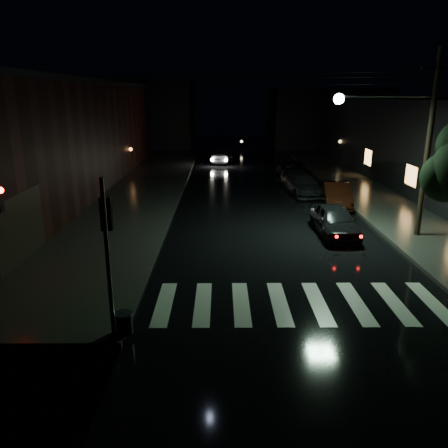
{
  "coord_description": "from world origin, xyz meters",
  "views": [
    {
      "loc": [
        0.58,
        -11.87,
        6.26
      ],
      "look_at": [
        0.69,
        3.84,
        1.6
      ],
      "focal_mm": 35.0,
      "sensor_mm": 36.0,
      "label": 1
    }
  ],
  "objects_px": {
    "parked_car_c": "(302,184)",
    "oncoming_car": "(222,156)",
    "parked_car_d": "(293,170)",
    "parked_car_b": "(336,195)",
    "parked_car_a": "(335,221)"
  },
  "relations": [
    {
      "from": "parked_car_c",
      "to": "parked_car_d",
      "type": "distance_m",
      "value": 5.61
    },
    {
      "from": "parked_car_a",
      "to": "parked_car_b",
      "type": "relative_size",
      "value": 0.99
    },
    {
      "from": "parked_car_c",
      "to": "parked_car_b",
      "type": "bearing_deg",
      "value": -73.79
    },
    {
      "from": "oncoming_car",
      "to": "parked_car_b",
      "type": "bearing_deg",
      "value": 118.57
    },
    {
      "from": "parked_car_a",
      "to": "parked_car_d",
      "type": "distance_m",
      "value": 14.3
    },
    {
      "from": "parked_car_c",
      "to": "parked_car_d",
      "type": "xyz_separation_m",
      "value": [
        0.32,
        5.6,
        0.01
      ]
    },
    {
      "from": "parked_car_c",
      "to": "oncoming_car",
      "type": "xyz_separation_m",
      "value": [
        -5.16,
        13.68,
        0.04
      ]
    },
    {
      "from": "parked_car_d",
      "to": "parked_car_a",
      "type": "bearing_deg",
      "value": -91.93
    },
    {
      "from": "oncoming_car",
      "to": "parked_car_c",
      "type": "bearing_deg",
      "value": 118.04
    },
    {
      "from": "parked_car_b",
      "to": "parked_car_a",
      "type": "bearing_deg",
      "value": -97.34
    },
    {
      "from": "parked_car_b",
      "to": "oncoming_car",
      "type": "xyz_separation_m",
      "value": [
        -6.56,
        16.91,
        0.0
      ]
    },
    {
      "from": "parked_car_b",
      "to": "oncoming_car",
      "type": "height_order",
      "value": "oncoming_car"
    },
    {
      "from": "parked_car_a",
      "to": "parked_car_d",
      "type": "relative_size",
      "value": 0.86
    },
    {
      "from": "parked_car_d",
      "to": "oncoming_car",
      "type": "height_order",
      "value": "oncoming_car"
    },
    {
      "from": "parked_car_a",
      "to": "parked_car_c",
      "type": "distance_m",
      "value": 8.69
    }
  ]
}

